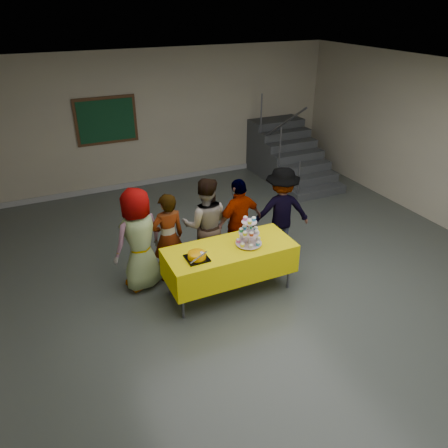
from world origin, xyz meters
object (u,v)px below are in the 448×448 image
object	(u,v)px
staircase	(287,156)
noticeboard	(106,121)
bake_table	(230,260)
schoolchild_a	(139,240)
schoolchild_e	(281,211)
schoolchild_b	(168,238)
schoolchild_c	(206,225)
bear_cake	(197,255)
schoolchild_d	(239,223)
cupcake_stand	(249,234)

from	to	relation	value
staircase	noticeboard	size ratio (longest dim) A/B	1.85
bake_table	staircase	size ratio (longest dim) A/B	0.78
bake_table	schoolchild_a	bearing A→B (deg)	147.99
bake_table	staircase	distance (m)	5.01
staircase	schoolchild_e	bearing A→B (deg)	-123.73
schoolchild_b	schoolchild_c	size ratio (longest dim) A/B	0.93
bear_cake	schoolchild_d	distance (m)	1.28
schoolchild_c	schoolchild_b	bearing A→B (deg)	25.40
cupcake_stand	schoolchild_e	size ratio (longest dim) A/B	0.29
cupcake_stand	schoolchild_e	world-z (taller)	schoolchild_e
schoolchild_b	schoolchild_d	bearing A→B (deg)	171.93
bear_cake	noticeboard	xyz separation A→B (m)	(-0.19, 4.68, 0.77)
staircase	noticeboard	xyz separation A→B (m)	(-4.05, 0.84, 1.11)
schoolchild_b	cupcake_stand	bearing A→B (deg)	135.56
bake_table	schoolchild_c	size ratio (longest dim) A/B	1.21
bake_table	cupcake_stand	bearing A→B (deg)	-10.27
schoolchild_a	schoolchild_d	xyz separation A→B (m)	(1.62, -0.04, -0.06)
staircase	noticeboard	bearing A→B (deg)	168.34
schoolchild_c	noticeboard	world-z (taller)	noticeboard
cupcake_stand	noticeboard	world-z (taller)	noticeboard
schoolchild_a	staircase	xyz separation A→B (m)	(4.46, 3.05, -0.31)
schoolchild_c	noticeboard	xyz separation A→B (m)	(-0.68, 3.82, 0.82)
bake_table	bear_cake	world-z (taller)	bear_cake
bake_table	schoolchild_d	xyz separation A→B (m)	(0.49, 0.67, 0.19)
schoolchild_e	cupcake_stand	bearing A→B (deg)	53.60
bear_cake	noticeboard	world-z (taller)	noticeboard
schoolchild_e	bake_table	bearing A→B (deg)	45.59
schoolchild_e	noticeboard	size ratio (longest dim) A/B	1.17
staircase	bake_table	bearing A→B (deg)	-131.47
bear_cake	noticeboard	size ratio (longest dim) A/B	0.28
bake_table	schoolchild_c	bearing A→B (deg)	93.78
schoolchild_d	noticeboard	bearing A→B (deg)	-85.37
schoolchild_a	noticeboard	size ratio (longest dim) A/B	1.23
bear_cake	schoolchild_c	world-z (taller)	schoolchild_c
schoolchild_a	schoolchild_e	xyz separation A→B (m)	(2.43, 0.01, -0.04)
cupcake_stand	schoolchild_c	xyz separation A→B (m)	(-0.33, 0.83, -0.16)
schoolchild_b	staircase	world-z (taller)	staircase
cupcake_stand	schoolchild_c	bearing A→B (deg)	111.56
bake_table	schoolchild_a	distance (m)	1.36
bear_cake	schoolchild_b	world-z (taller)	schoolchild_b
schoolchild_b	noticeboard	xyz separation A→B (m)	(-0.04, 3.87, 0.88)
cupcake_stand	schoolchild_a	xyz separation A→B (m)	(-1.41, 0.76, -0.14)
bake_table	schoolchild_b	world-z (taller)	schoolchild_b
cupcake_stand	schoolchild_b	distance (m)	1.25
schoolchild_e	noticeboard	distance (m)	4.45
schoolchild_b	staircase	size ratio (longest dim) A/B	0.60
cupcake_stand	bear_cake	xyz separation A→B (m)	(-0.82, -0.04, -0.11)
bake_table	schoolchild_b	xyz separation A→B (m)	(-0.69, 0.72, 0.16)
schoolchild_b	noticeboard	world-z (taller)	noticeboard
schoolchild_b	bake_table	bearing A→B (deg)	127.88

